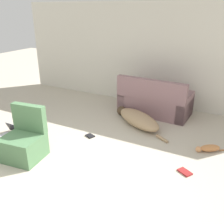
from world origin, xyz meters
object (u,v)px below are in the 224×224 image
object	(u,v)px
laptop_open	(10,131)
couch	(154,102)
dog	(138,119)
cat	(208,148)
side_chair	(25,142)
book_red	(185,172)
book_black	(90,136)

from	to	relation	value
laptop_open	couch	bearing A→B (deg)	48.40
dog	cat	xyz separation A→B (m)	(1.55, -0.44, -0.08)
dog	side_chair	distance (m)	2.41
laptop_open	book_red	size ratio (longest dim) A/B	1.31
couch	laptop_open	size ratio (longest dim) A/B	5.09
dog	cat	size ratio (longest dim) A/B	3.14
book_black	side_chair	size ratio (longest dim) A/B	0.23
couch	dog	world-z (taller)	couch
couch	cat	xyz separation A→B (m)	(1.44, -1.22, -0.23)
book_red	side_chair	distance (m)	2.69
cat	side_chair	distance (m)	3.23
dog	couch	bearing A→B (deg)	-66.65
laptop_open	dog	bearing A→B (deg)	38.49
book_red	side_chair	world-z (taller)	side_chair
book_red	side_chair	xyz separation A→B (m)	(-2.55, -0.81, 0.28)
cat	book_black	distance (m)	2.25
couch	book_black	bearing A→B (deg)	69.57
book_red	dog	bearing A→B (deg)	136.16
cat	dog	bearing A→B (deg)	-48.31
dog	laptop_open	distance (m)	2.67
book_black	side_chair	distance (m)	1.30
couch	book_red	bearing A→B (deg)	123.54
side_chair	book_black	bearing A→B (deg)	55.69
laptop_open	book_red	world-z (taller)	laptop_open
couch	book_black	xyz separation A→B (m)	(-0.75, -1.73, -0.28)
couch	book_black	world-z (taller)	couch
cat	couch	bearing A→B (deg)	-72.84
cat	side_chair	size ratio (longest dim) A/B	0.54
cat	book_black	bearing A→B (deg)	-19.55
couch	cat	distance (m)	1.90
book_black	book_red	bearing A→B (deg)	-9.36
couch	cat	size ratio (longest dim) A/B	3.47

